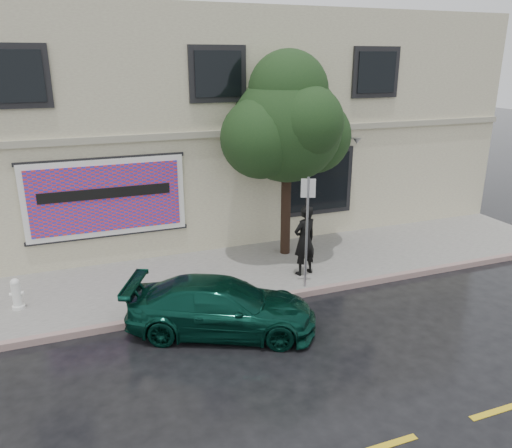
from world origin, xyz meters
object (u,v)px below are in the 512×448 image
object	(u,v)px
pedestrian	(305,240)
street_tree	(287,128)
car	(222,307)
fire_hydrant	(17,294)

from	to	relation	value
pedestrian	street_tree	distance (m)	3.12
car	fire_hydrant	bearing A→B (deg)	84.63
pedestrian	fire_hydrant	world-z (taller)	pedestrian
car	fire_hydrant	size ratio (longest dim) A/B	5.40
pedestrian	street_tree	size ratio (longest dim) A/B	0.37
street_tree	fire_hydrant	world-z (taller)	street_tree
pedestrian	street_tree	bearing A→B (deg)	-110.55
car	street_tree	distance (m)	5.53
car	street_tree	bearing A→B (deg)	-16.99
car	fire_hydrant	distance (m)	4.78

